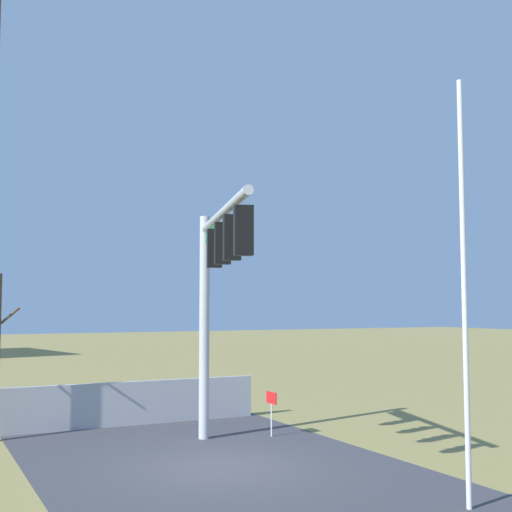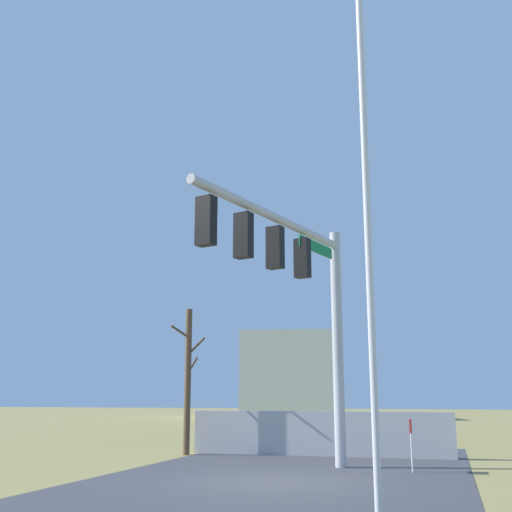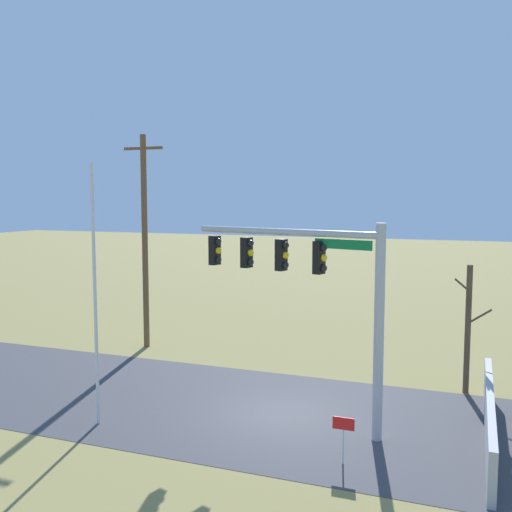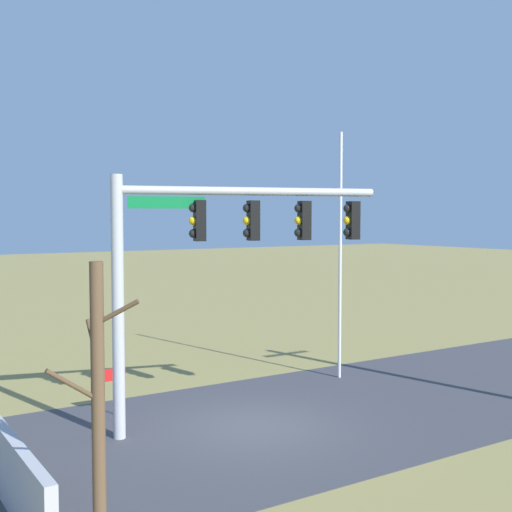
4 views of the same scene
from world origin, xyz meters
TOP-DOWN VIEW (x-y plane):
  - ground_plane at (0.00, 0.00)m, footprint 160.00×160.00m
  - road_surface at (-4.00, 0.00)m, footprint 28.00×8.00m
  - sidewalk_corner at (4.12, -0.89)m, footprint 6.00×6.00m
  - retaining_fence at (6.04, 0.22)m, footprint 0.20×7.90m
  - signal_mast at (1.04, -0.32)m, footprint 6.30×1.92m
  - flagpole at (-4.87, -2.64)m, footprint 0.10×0.10m
  - utility_pole at (-8.33, 5.78)m, footprint 1.90×0.26m
  - bare_tree at (5.36, 4.21)m, footprint 1.27×1.02m
  - open_sign at (2.55, -2.67)m, footprint 0.56×0.04m

SIDE VIEW (x-z plane):
  - ground_plane at x=0.00m, z-range 0.00..0.00m
  - sidewalk_corner at x=4.12m, z-range 0.00..0.01m
  - road_surface at x=-4.00m, z-range 0.00..0.01m
  - retaining_fence at x=6.04m, z-range 0.00..1.31m
  - open_sign at x=2.55m, z-range 0.30..1.52m
  - bare_tree at x=5.36m, z-range 0.06..4.52m
  - flagpole at x=-4.87m, z-range 0.00..7.74m
  - signal_mast at x=1.04m, z-range 1.35..7.42m
  - utility_pole at x=-8.33m, z-range 0.17..9.66m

